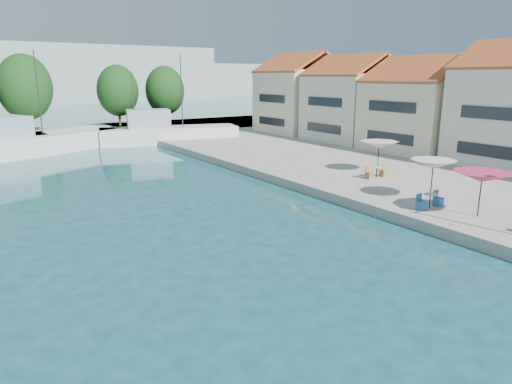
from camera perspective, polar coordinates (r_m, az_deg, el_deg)
quay_right at (r=42.44m, az=21.27°, el=3.72°), size 32.00×92.00×0.60m
quay_far at (r=61.61m, az=-29.35°, el=5.87°), size 90.00×16.00×0.60m
hill_east at (r=181.73m, az=-17.13°, el=13.24°), size 140.00×40.00×12.00m
building_04 at (r=45.29m, az=20.20°, el=10.44°), size 9.00×8.80×9.20m
building_05 at (r=51.17m, az=12.01°, el=11.61°), size 8.40×8.80×9.70m
building_06 at (r=57.85m, az=5.57°, el=12.36°), size 9.00×8.80×10.20m
trawler_03 at (r=49.19m, az=-27.47°, el=5.32°), size 20.35×12.81×10.20m
trawler_04 at (r=52.93m, az=-11.15°, el=7.18°), size 15.64×7.75×10.20m
tree_06 at (r=63.58m, az=-26.93°, el=11.59°), size 6.38×6.38×9.45m
tree_07 at (r=67.58m, az=-16.89°, el=12.02°), size 5.63×5.63×8.33m
tree_08 at (r=68.84m, az=-11.31°, el=12.34°), size 5.57×5.57×8.25m
umbrella_pink at (r=24.75m, az=26.43°, el=1.71°), size 2.83×2.83×2.27m
umbrella_white at (r=26.90m, az=21.29°, el=3.26°), size 2.51×2.51×2.33m
umbrella_cream at (r=33.83m, az=15.13°, el=5.73°), size 2.79×2.79×2.28m
cafe_table_02 at (r=25.78m, az=20.91°, el=-1.25°), size 1.82×0.70×0.76m
cafe_table_03 at (r=32.34m, az=14.82°, el=2.24°), size 1.82×0.70×0.76m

